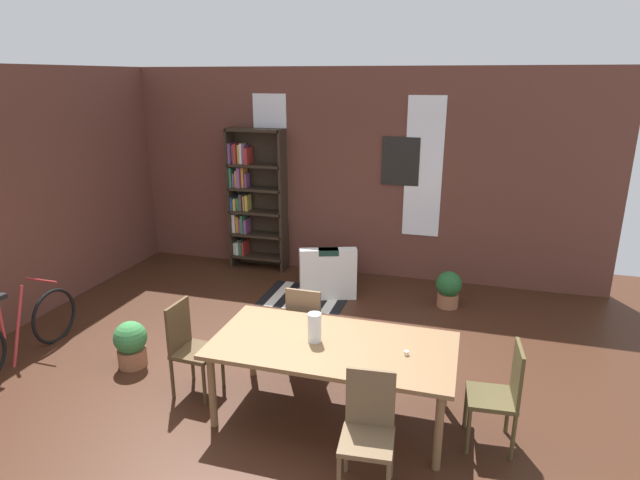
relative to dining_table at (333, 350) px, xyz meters
The scene contains 18 objects.
ground_plane 1.10m from the dining_table, 164.52° to the left, with size 9.23×9.23×0.00m, color #3C2014.
back_wall_brick 4.04m from the dining_table, 102.22° to the left, with size 7.93×0.12×3.21m, color brown.
window_pane_0 4.42m from the dining_table, 118.46° to the left, with size 0.55×0.02×2.08m, color white.
window_pane_1 3.94m from the dining_table, 84.23° to the left, with size 0.55×0.02×2.08m, color white.
dining_table is the anchor object (origin of this frame).
vase_on_table 0.27m from the dining_table, behind, with size 0.12×0.12×0.27m, color silver.
tealight_candle_0 0.67m from the dining_table, ahead, with size 0.04×0.04×0.04m, color silver.
dining_chair_head_right 1.48m from the dining_table, ahead, with size 0.43×0.43×0.95m.
dining_chair_near_right 0.93m from the dining_table, 57.82° to the right, with size 0.43×0.43×0.95m.
dining_chair_far_left 0.94m from the dining_table, 122.58° to the left, with size 0.41×0.41×0.95m.
dining_chair_head_left 1.48m from the dining_table, behind, with size 0.42×0.42×0.95m.
bookshelf_tall 4.29m from the dining_table, 122.67° to the left, with size 0.93×0.32×2.28m.
armchair_white 3.04m from the dining_table, 106.55° to the left, with size 1.02×1.02×0.75m.
bicycle_second 3.61m from the dining_table, behind, with size 0.44×1.70×0.89m.
potted_plant_by_shelf 3.00m from the dining_table, 72.39° to the left, with size 0.35×0.35×0.51m.
potted_plant_corner 2.40m from the dining_table, behind, with size 0.36×0.36×0.52m.
striped_rug 2.90m from the dining_table, 112.78° to the left, with size 1.22×0.95×0.01m.
framed_picture 3.94m from the dining_table, 89.45° to the left, with size 0.56×0.03×0.72m, color black.
Camera 1 is at (1.92, -4.37, 3.07)m, focal length 29.68 mm.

